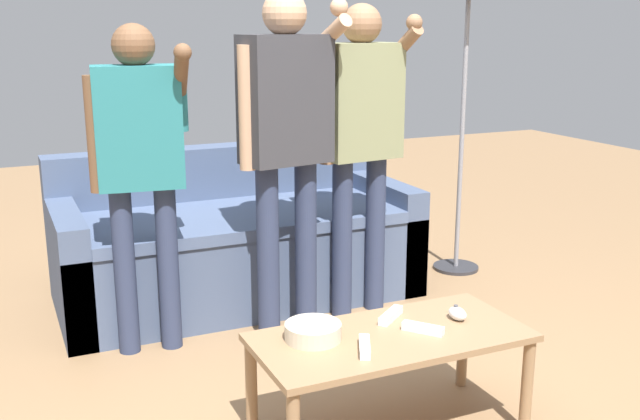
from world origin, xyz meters
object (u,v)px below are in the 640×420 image
(snack_bowl, at_px, (313,332))
(player_center, at_px, (286,126))
(player_right, at_px, (361,125))
(game_remote_wand_far, at_px, (391,315))
(game_remote_wand_near, at_px, (365,347))
(coffee_table, at_px, (391,347))
(game_remote_wand_spare, at_px, (423,328))
(player_left, at_px, (140,152))
(game_remote_nunchuk, at_px, (457,313))
(couch, at_px, (235,244))

(snack_bowl, bearing_deg, player_center, 73.39)
(player_right, height_order, game_remote_wand_far, player_right)
(player_right, bearing_deg, game_remote_wand_near, -116.48)
(coffee_table, relative_size, game_remote_wand_near, 6.54)
(game_remote_wand_near, xyz_separation_m, game_remote_wand_spare, (0.27, 0.05, -0.00))
(snack_bowl, height_order, game_remote_wand_far, snack_bowl)
(snack_bowl, relative_size, player_center, 0.12)
(player_left, height_order, player_right, player_right)
(game_remote_nunchuk, distance_m, game_remote_wand_spare, 0.19)
(player_left, xyz_separation_m, game_remote_wand_far, (0.72, -0.98, -0.53))
(player_left, relative_size, game_remote_wand_near, 9.75)
(snack_bowl, bearing_deg, game_remote_wand_far, 7.93)
(coffee_table, relative_size, game_remote_wand_spare, 7.01)
(snack_bowl, xyz_separation_m, player_right, (0.72, 1.04, 0.57))
(snack_bowl, height_order, game_remote_nunchuk, snack_bowl)
(coffee_table, height_order, snack_bowl, snack_bowl)
(game_remote_wand_far, bearing_deg, player_left, 126.38)
(snack_bowl, relative_size, game_remote_wand_far, 1.36)
(couch, relative_size, game_remote_wand_spare, 13.50)
(coffee_table, bearing_deg, player_right, 68.19)
(game_remote_nunchuk, height_order, game_remote_wand_far, game_remote_nunchuk)
(game_remote_wand_far, distance_m, game_remote_wand_spare, 0.16)
(snack_bowl, distance_m, game_remote_nunchuk, 0.58)
(snack_bowl, height_order, player_left, player_left)
(coffee_table, distance_m, game_remote_nunchuk, 0.31)
(player_center, distance_m, player_right, 0.45)
(couch, bearing_deg, game_remote_wand_far, -85.08)
(game_remote_wand_near, xyz_separation_m, game_remote_wand_far, (0.22, 0.21, -0.00))
(couch, bearing_deg, player_left, -138.04)
(couch, distance_m, player_center, 0.96)
(game_remote_nunchuk, bearing_deg, player_center, 106.18)
(player_right, xyz_separation_m, game_remote_wand_far, (-0.38, -1.00, -0.59))
(game_remote_wand_spare, bearing_deg, player_right, 73.88)
(game_remote_wand_far, bearing_deg, game_remote_wand_spare, -73.49)
(game_remote_nunchuk, xyz_separation_m, game_remote_wand_spare, (-0.18, -0.05, -0.01))
(player_center, relative_size, player_right, 1.03)
(couch, distance_m, game_remote_wand_far, 1.53)
(player_right, height_order, game_remote_wand_near, player_right)
(game_remote_wand_spare, bearing_deg, player_center, 95.86)
(player_center, distance_m, game_remote_wand_spare, 1.23)
(couch, bearing_deg, snack_bowl, -97.77)
(couch, height_order, game_remote_wand_far, couch)
(player_left, distance_m, player_center, 0.67)
(player_left, bearing_deg, coffee_table, -59.31)
(coffee_table, height_order, game_remote_wand_far, game_remote_wand_far)
(player_right, xyz_separation_m, game_remote_wand_spare, (-0.33, -1.15, -0.59))
(coffee_table, bearing_deg, player_left, 120.69)
(game_remote_wand_near, relative_size, game_remote_wand_spare, 1.07)
(coffee_table, height_order, player_left, player_left)
(coffee_table, relative_size, player_center, 0.61)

